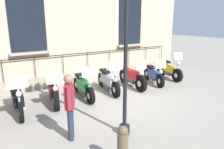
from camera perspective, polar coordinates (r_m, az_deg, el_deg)
name	(u,v)px	position (r m, az deg, el deg)	size (l,w,h in m)	color
ground_plane	(116,95)	(8.53, 1.07, -5.63)	(60.00, 60.00, 0.00)	gray
building_facade	(83,7)	(10.53, -7.98, 17.58)	(0.82, 11.85, 7.21)	tan
motorcycle_black	(17,100)	(7.49, -24.19, -6.21)	(2.17, 0.68, 1.39)	black
motorcycle_maroon	(54,93)	(7.86, -15.50, -4.81)	(1.96, 0.70, 1.28)	black
motorcycle_green	(84,87)	(8.22, -7.71, -3.30)	(2.09, 0.68, 1.35)	black
motorcycle_silver	(108,81)	(8.83, -0.98, -1.86)	(2.16, 0.76, 1.44)	black
motorcycle_red	(132,77)	(9.44, 5.54, -0.81)	(2.12, 0.62, 1.31)	black
motorcycle_blue	(154,75)	(10.18, 11.25, -0.13)	(1.93, 0.84, 1.23)	black
motorcycle_yellow	(169,71)	(11.17, 15.26, 1.00)	(1.95, 0.66, 1.45)	black
bollard	(123,146)	(4.52, 2.90, -18.83)	(0.23, 0.23, 0.91)	brown
pedestrian_standing	(70,103)	(5.32, -11.36, -7.66)	(0.48, 0.36, 1.69)	#23283D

